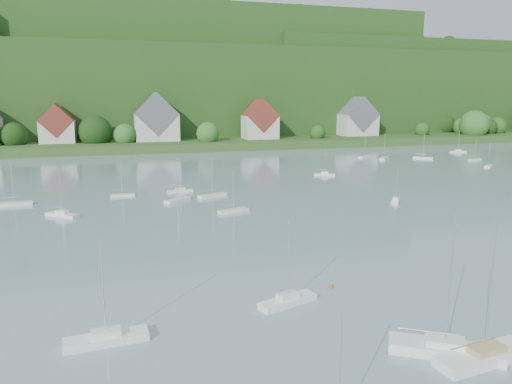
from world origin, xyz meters
TOP-DOWN VIEW (x-y plane):
  - far_shore_strip at (0.00, 200.00)m, footprint 600.00×60.00m
  - forested_ridge at (0.39, 268.57)m, footprint 620.00×181.22m
  - village_building_1 at (-30.00, 189.00)m, footprint 12.00×9.36m
  - village_building_2 at (5.00, 188.00)m, footprint 16.00×11.44m
  - village_building_3 at (45.00, 186.00)m, footprint 13.00×10.40m
  - village_building_4 at (90.00, 190.00)m, footprint 15.00×10.40m
  - near_sailboat_0 at (-12.16, 37.94)m, footprint 6.64×2.41m
  - near_sailboat_2 at (14.57, 27.29)m, footprint 8.23×3.23m
  - near_sailboat_3 at (4.15, 40.87)m, footprint 6.15×3.49m
  - near_sailboat_4 at (12.40, 28.95)m, footprint 8.15×6.27m
  - mooring_buoy_3 at (9.79, 43.46)m, footprint 0.47×0.47m
  - far_sailboat_cluster at (7.32, 113.78)m, footprint 196.05×74.14m

SIDE VIEW (x-z plane):
  - mooring_buoy_3 at x=9.79m, z-range -0.24..0.24m
  - far_sailboat_cluster at x=7.32m, z-range -3.98..4.72m
  - near_sailboat_3 at x=4.15m, z-range -3.57..4.44m
  - near_sailboat_0 at x=-12.16m, z-range -3.93..4.85m
  - near_sailboat_2 at x=14.57m, z-range -4.89..5.93m
  - near_sailboat_4 at x=12.40m, z-range -4.99..6.04m
  - far_shore_strip at x=0.00m, z-range 0.00..3.00m
  - village_building_1 at x=-30.00m, z-range 1.75..15.75m
  - village_building_3 at x=45.00m, z-range 1.68..17.18m
  - village_building_4 at x=90.00m, z-range 1.34..17.84m
  - village_building_2 at x=5.00m, z-range 1.27..19.27m
  - forested_ridge at x=0.39m, z-range -12.06..57.83m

